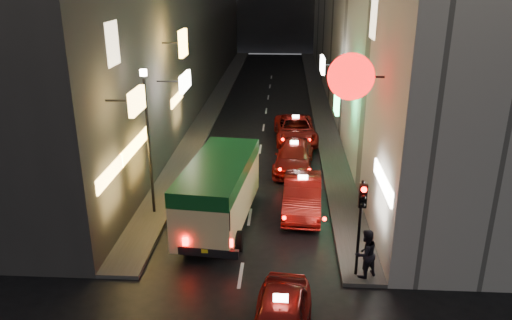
% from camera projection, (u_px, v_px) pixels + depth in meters
% --- Properties ---
extents(sidewalk_left, '(1.50, 52.00, 0.15)m').
position_uv_depth(sidewalk_left, '(217.00, 100.00, 41.54)').
color(sidewalk_left, '#494643').
rests_on(sidewalk_left, ground).
extents(sidewalk_right, '(1.50, 52.00, 0.15)m').
position_uv_depth(sidewalk_right, '(319.00, 101.00, 41.07)').
color(sidewalk_right, '#494643').
rests_on(sidewalk_right, ground).
extents(minibus, '(2.95, 6.73, 2.80)m').
position_uv_depth(minibus, '(219.00, 186.00, 20.43)').
color(minibus, beige).
rests_on(minibus, ground).
extents(taxi_near, '(2.62, 5.39, 1.83)m').
position_uv_depth(taxi_near, '(280.00, 318.00, 14.01)').
color(taxi_near, maroon).
rests_on(taxi_near, ground).
extents(taxi_second, '(2.57, 5.71, 1.95)m').
position_uv_depth(taxi_second, '(302.00, 192.00, 21.94)').
color(taxi_second, maroon).
rests_on(taxi_second, ground).
extents(taxi_third, '(2.58, 5.33, 1.81)m').
position_uv_depth(taxi_third, '(294.00, 154.00, 26.83)').
color(taxi_third, maroon).
rests_on(taxi_third, ground).
extents(taxi_far, '(2.61, 5.64, 1.92)m').
position_uv_depth(taxi_far, '(295.00, 128.00, 31.29)').
color(taxi_far, maroon).
rests_on(taxi_far, ground).
extents(pedestrian_sidewalk, '(0.88, 0.80, 1.99)m').
position_uv_depth(pedestrian_sidewalk, '(366.00, 250.00, 16.84)').
color(pedestrian_sidewalk, black).
rests_on(pedestrian_sidewalk, sidewalk_right).
extents(traffic_light, '(0.26, 0.43, 3.50)m').
position_uv_depth(traffic_light, '(361.00, 210.00, 16.29)').
color(traffic_light, black).
rests_on(traffic_light, sidewalk_right).
extents(lamp_post, '(0.28, 0.28, 6.22)m').
position_uv_depth(lamp_post, '(148.00, 134.00, 20.62)').
color(lamp_post, black).
rests_on(lamp_post, sidewalk_left).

